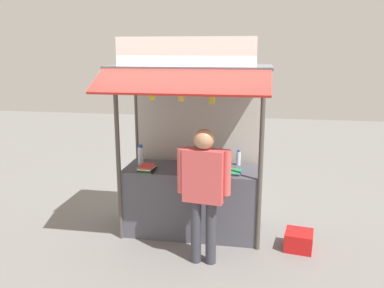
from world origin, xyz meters
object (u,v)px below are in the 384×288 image
water_bottle_front_right (200,158)px  plastic_crate (299,240)px  water_bottle_far_right (195,156)px  magazine_stack_rear_center (147,168)px  magazine_stack_back_right (195,171)px  banana_bunch_leftmost (181,96)px  water_bottle_back_left (190,156)px  banana_bunch_inner_left (152,95)px  banana_bunch_rightmost (212,98)px  water_bottle_right (141,155)px  water_bottle_mid_right (239,158)px  magazine_stack_front_left (233,172)px  vendor_person (204,184)px

water_bottle_front_right → plastic_crate: 1.72m
water_bottle_far_right → water_bottle_front_right: bearing=-57.0°
magazine_stack_rear_center → plastic_crate: (2.06, -0.04, -0.87)m
water_bottle_front_right → magazine_stack_back_right: water_bottle_front_right is taller
banana_bunch_leftmost → water_bottle_back_left: bearing=92.1°
water_bottle_far_right → banana_bunch_leftmost: 1.15m
magazine_stack_rear_center → banana_bunch_inner_left: size_ratio=1.09×
banana_bunch_rightmost → banana_bunch_inner_left: bearing=-179.8°
banana_bunch_leftmost → water_bottle_front_right: bearing=73.4°
water_bottle_right → water_bottle_mid_right: 1.40m
water_bottle_front_right → banana_bunch_inner_left: size_ratio=1.09×
water_bottle_mid_right → magazine_stack_front_left: bearing=-97.6°
water_bottle_mid_right → vendor_person: (-0.34, -1.09, -0.04)m
water_bottle_back_left → vendor_person: (0.36, -1.07, -0.05)m
magazine_stack_rear_center → banana_bunch_leftmost: 1.18m
magazine_stack_back_right → magazine_stack_rear_center: magazine_stack_back_right is taller
water_bottle_right → banana_bunch_leftmost: bearing=-36.1°
water_bottle_far_right → banana_bunch_inner_left: size_ratio=0.95×
water_bottle_far_right → banana_bunch_rightmost: 1.19m
water_bottle_back_left → magazine_stack_rear_center: (-0.50, -0.48, -0.07)m
magazine_stack_back_right → vendor_person: bearing=-70.1°
water_bottle_mid_right → magazine_stack_rear_center: water_bottle_mid_right is taller
magazine_stack_back_right → vendor_person: (0.20, -0.56, 0.02)m
water_bottle_front_right → banana_bunch_inner_left: 1.18m
vendor_person → water_bottle_right: bearing=-31.8°
banana_bunch_inner_left → vendor_person: bearing=-26.4°
water_bottle_right → plastic_crate: water_bottle_right is taller
water_bottle_mid_right → magazine_stack_front_left: size_ratio=0.78×
magazine_stack_rear_center → water_bottle_far_right: bearing=36.7°
water_bottle_back_left → water_bottle_front_right: bearing=-48.1°
magazine_stack_front_left → water_bottle_right: bearing=172.7°
magazine_stack_front_left → banana_bunch_leftmost: bearing=-151.7°
water_bottle_front_right → banana_bunch_leftmost: 1.06m
water_bottle_back_left → banana_bunch_inner_left: 1.25m
vendor_person → water_bottle_mid_right: bearing=-99.6°
water_bottle_right → banana_bunch_inner_left: bearing=-57.2°
magazine_stack_rear_center → magazine_stack_front_left: bearing=5.0°
vendor_person → water_bottle_front_right: bearing=-70.2°
banana_bunch_leftmost → water_bottle_far_right: bearing=85.4°
water_bottle_front_right → vendor_person: size_ratio=0.18×
water_bottle_back_left → vendor_person: vendor_person is taller
water_bottle_back_left → water_bottle_mid_right: bearing=1.4°
banana_bunch_inner_left → water_bottle_far_right: bearing=57.8°
water_bottle_back_left → plastic_crate: water_bottle_back_left is taller
banana_bunch_leftmost → vendor_person: 1.11m
magazine_stack_rear_center → plastic_crate: 2.24m
water_bottle_mid_right → magazine_stack_front_left: water_bottle_mid_right is taller
magazine_stack_back_right → banana_bunch_leftmost: 1.05m
magazine_stack_back_right → banana_bunch_inner_left: (-0.50, -0.21, 1.03)m
magazine_stack_back_right → magazine_stack_rear_center: bearing=177.3°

